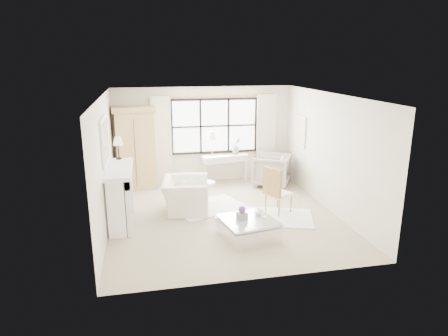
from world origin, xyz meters
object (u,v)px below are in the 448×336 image
at_px(armoire, 135,147).
at_px(console_table, 224,168).
at_px(coffee_table, 248,229).
at_px(club_armchair, 186,195).

height_order(armoire, console_table, armoire).
relative_size(armoire, coffee_table, 1.91).
height_order(armoire, club_armchair, armoire).
relative_size(console_table, coffee_table, 1.16).
bearing_deg(armoire, coffee_table, -66.36).
bearing_deg(console_table, armoire, 171.15).
relative_size(armoire, console_table, 1.65).
distance_m(club_armchair, coffee_table, 2.00).
xyz_separation_m(armoire, console_table, (2.47, 0.06, -0.74)).
xyz_separation_m(armoire, coffee_table, (2.17, -3.69, -0.96)).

